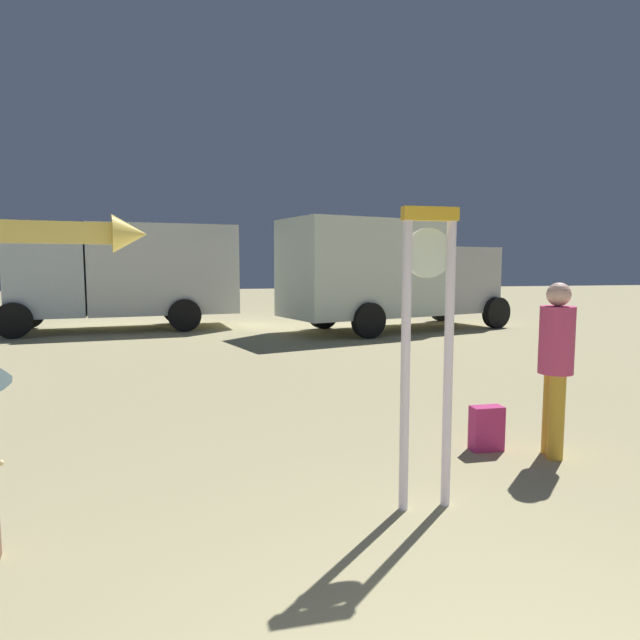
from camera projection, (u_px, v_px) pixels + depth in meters
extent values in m
cylinder|color=white|center=(405.00, 369.00, 4.02)|extent=(0.07, 0.07, 2.17)
cylinder|color=white|center=(448.00, 367.00, 4.10)|extent=(0.07, 0.07, 2.17)
cube|color=yellow|center=(430.00, 214.00, 3.94)|extent=(0.43, 0.09, 0.10)
cylinder|color=white|center=(428.00, 253.00, 4.00)|extent=(0.37, 0.05, 0.37)
cube|color=black|center=(426.00, 253.00, 4.03)|extent=(0.08, 0.01, 0.07)
cube|color=black|center=(426.00, 253.00, 4.03)|extent=(0.05, 0.01, 0.14)
cube|color=#FEDA61|center=(50.00, 232.00, 3.39)|extent=(0.74, 0.20, 0.14)
cone|color=#FEDA61|center=(130.00, 234.00, 3.58)|extent=(0.26, 0.29, 0.25)
sphere|color=#FFDF96|center=(1.00, 463.00, 3.41)|extent=(0.04, 0.04, 0.04)
cylinder|color=gold|center=(556.00, 417.00, 5.16)|extent=(0.15, 0.15, 0.82)
cylinder|color=gold|center=(551.00, 413.00, 5.32)|extent=(0.15, 0.15, 0.82)
cylinder|color=#CB3C6A|center=(557.00, 340.00, 5.17)|extent=(0.32, 0.32, 0.65)
sphere|color=#E4AE99|center=(559.00, 294.00, 5.12)|extent=(0.22, 0.22, 0.22)
cube|color=#C02D6C|center=(487.00, 428.00, 5.43)|extent=(0.32, 0.16, 0.45)
cube|color=#C1256B|center=(481.00, 432.00, 5.53)|extent=(0.22, 0.04, 0.20)
cube|color=silver|center=(364.00, 268.00, 14.82)|extent=(4.82, 3.46, 2.58)
cube|color=#BCBBBB|center=(451.00, 279.00, 16.39)|extent=(2.44, 2.63, 1.89)
cube|color=black|center=(475.00, 267.00, 16.81)|extent=(0.57, 1.76, 0.83)
cylinder|color=black|center=(496.00, 313.00, 15.82)|extent=(0.93, 0.50, 0.90)
cylinder|color=black|center=(442.00, 307.00, 17.84)|extent=(0.93, 0.50, 0.90)
cylinder|color=black|center=(369.00, 320.00, 13.63)|extent=(0.93, 0.50, 0.90)
cylinder|color=black|center=(323.00, 313.00, 15.65)|extent=(0.93, 0.50, 0.90)
cube|color=silver|center=(163.00, 269.00, 15.75)|extent=(4.28, 2.71, 2.51)
cube|color=silver|center=(48.00, 279.00, 14.75)|extent=(2.18, 2.32, 2.02)
cube|color=black|center=(7.00, 264.00, 14.38)|extent=(0.26, 1.74, 0.89)
cylinder|color=black|center=(28.00, 313.00, 15.66)|extent=(0.93, 0.37, 0.90)
cylinder|color=black|center=(13.00, 321.00, 13.57)|extent=(0.93, 0.37, 0.90)
cylinder|color=black|center=(177.00, 309.00, 17.08)|extent=(0.93, 0.37, 0.90)
cylinder|color=black|center=(185.00, 315.00, 14.99)|extent=(0.93, 0.37, 0.90)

